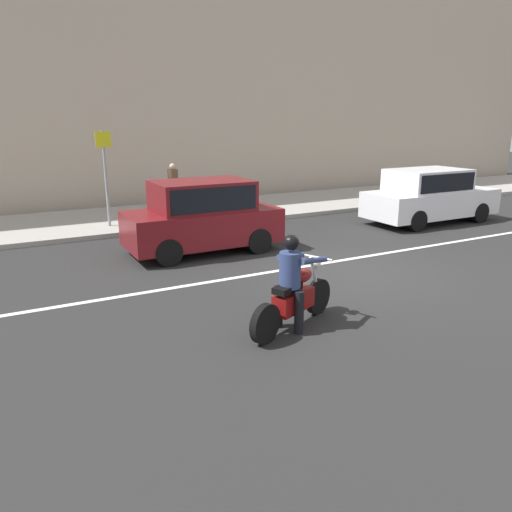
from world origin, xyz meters
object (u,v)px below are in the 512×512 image
Objects in this scene: parked_sedan_white at (429,195)px; pedestrian_bystander at (173,184)px; street_sign_post at (105,170)px; parked_hatchback_maroon at (202,216)px; motorcycle_with_rider_denim_blue at (293,290)px.

pedestrian_bystander reaches higher than parked_sedan_white.
pedestrian_bystander is (-6.95, 4.72, 0.24)m from parked_sedan_white.
parked_hatchback_maroon is at bearing -67.43° from street_sign_post.
street_sign_post reaches higher than motorcycle_with_rider_denim_blue.
parked_sedan_white is 2.66× the size of pedestrian_bystander.
street_sign_post is (-1.52, 3.66, 0.89)m from parked_hatchback_maroon.
parked_hatchback_maroon is 1.35× the size of street_sign_post.
motorcycle_with_rider_denim_blue is 0.71× the size of street_sign_post.
parked_hatchback_maroon is 4.79m from pedestrian_bystander.
motorcycle_with_rider_denim_blue is 8.85m from street_sign_post.
parked_sedan_white is at bearing 31.07° from motorcycle_with_rider_denim_blue.
pedestrian_bystander is at bearing 81.77° from motorcycle_with_rider_denim_blue.
pedestrian_bystander is (2.40, 1.04, -0.70)m from street_sign_post.
street_sign_post is at bearing 96.49° from motorcycle_with_rider_denim_blue.
street_sign_post is at bearing -156.63° from pedestrian_bystander.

